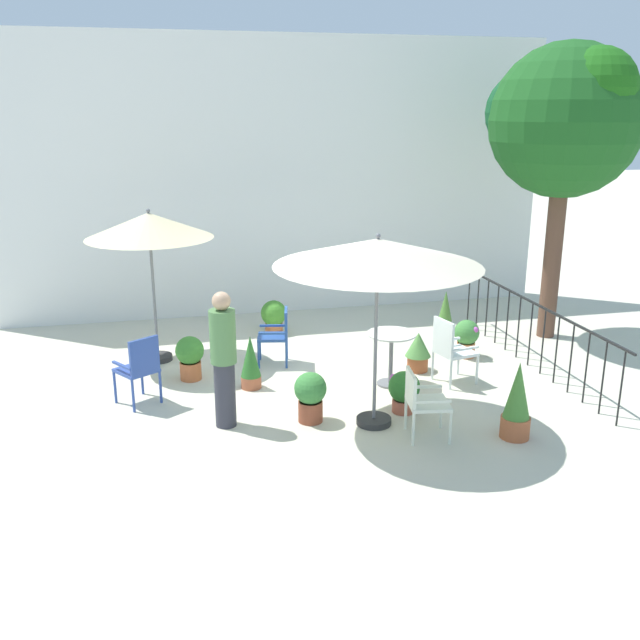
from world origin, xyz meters
name	(u,v)px	position (x,y,z in m)	size (l,w,h in m)	color
ground_plane	(327,383)	(0.00, 0.00, 0.00)	(60.00, 60.00, 0.00)	beige
villa_facade	(277,178)	(0.00, 3.96, 2.53)	(10.38, 0.30, 5.06)	white
terrace_railing	(531,323)	(3.18, 0.00, 0.68)	(0.03, 4.80, 1.01)	black
shade_tree	(567,121)	(4.24, 1.29, 3.59)	(2.56, 2.44, 4.82)	brown
patio_umbrella_0	(149,227)	(-2.36, 1.53, 2.10)	(1.90, 1.90, 2.37)	#2D2D2D
patio_umbrella_1	(378,254)	(0.24, -1.47, 2.17)	(2.48, 2.48, 2.41)	#2D2D2D
cafe_table_0	(391,349)	(0.86, -0.27, 0.54)	(0.69, 0.69, 0.77)	silver
patio_chair_0	(140,366)	(-2.59, -0.20, 0.55)	(0.64, 0.65, 0.96)	#2F4A9C
patio_chair_1	(450,347)	(1.70, -0.40, 0.54)	(0.59, 0.57, 0.96)	white
patio_chair_2	(422,399)	(0.68, -1.95, 0.49)	(0.54, 0.55, 0.83)	silver
patio_chair_3	(278,333)	(-0.55, 0.93, 0.50)	(0.53, 0.51, 0.87)	#264B92
potted_plant_0	(517,402)	(1.78, -2.22, 0.45)	(0.35, 0.35, 0.96)	#AF5B36
potted_plant_1	(404,390)	(0.73, -1.20, 0.30)	(0.41, 0.41, 0.55)	#B55841
potted_plant_2	(274,315)	(-0.36, 2.51, 0.31)	(0.45, 0.45, 0.58)	#CB6C3C
potted_plant_3	(190,356)	(-1.90, 0.58, 0.36)	(0.41, 0.41, 0.65)	#C8673A
potted_plant_4	(251,363)	(-1.09, 0.06, 0.38)	(0.29, 0.29, 0.77)	#AB593B
potted_plant_5	(445,311)	(2.59, 1.90, 0.38)	(0.25, 0.25, 0.74)	brown
potted_plant_6	(418,350)	(1.44, 0.17, 0.33)	(0.39, 0.39, 0.60)	#A9542F
potted_plant_7	(310,395)	(-0.51, -1.22, 0.36)	(0.41, 0.41, 0.65)	brown
potted_plant_8	(466,336)	(2.40, 0.59, 0.34)	(0.40, 0.40, 0.60)	#CC733E
standing_person	(224,358)	(-1.56, -1.09, 0.89)	(0.45, 0.45, 1.72)	#33333D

